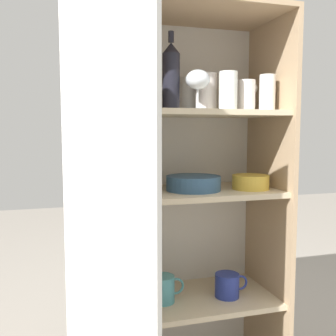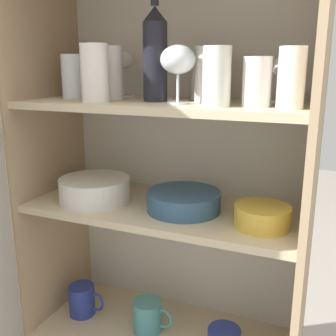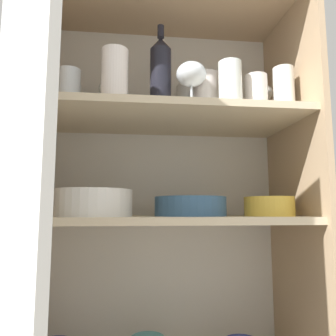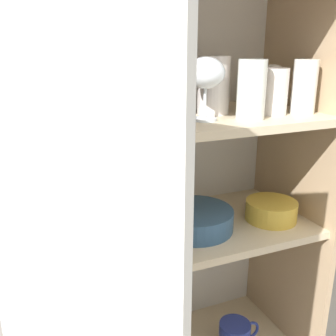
% 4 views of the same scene
% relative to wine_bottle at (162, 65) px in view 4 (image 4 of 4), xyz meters
% --- Properties ---
extents(cupboard_back_panel, '(0.81, 0.02, 1.43)m').
position_rel_wine_bottle_xyz_m(cupboard_back_panel, '(0.02, 0.19, -0.49)').
color(cupboard_back_panel, silver).
rests_on(cupboard_back_panel, ground_plane).
extents(cupboard_side_left, '(0.02, 0.38, 1.43)m').
position_rel_wine_bottle_xyz_m(cupboard_side_left, '(-0.38, 0.01, -0.49)').
color(cupboard_side_left, tan).
rests_on(cupboard_side_left, ground_plane).
extents(cupboard_side_right, '(0.02, 0.38, 1.43)m').
position_rel_wine_bottle_xyz_m(cupboard_side_right, '(0.42, 0.01, -0.49)').
color(cupboard_side_right, tan).
rests_on(cupboard_side_right, ground_plane).
extents(shelf_board_middle, '(0.78, 0.34, 0.02)m').
position_rel_wine_bottle_xyz_m(shelf_board_middle, '(0.02, 0.01, -0.43)').
color(shelf_board_middle, beige).
extents(shelf_board_upper, '(0.78, 0.34, 0.02)m').
position_rel_wine_bottle_xyz_m(shelf_board_upper, '(0.02, 0.01, -0.13)').
color(shelf_board_upper, beige).
extents(tumbler_glass_0, '(0.08, 0.08, 0.14)m').
position_rel_wine_bottle_xyz_m(tumbler_glass_0, '(0.11, 0.11, -0.06)').
color(tumbler_glass_0, white).
rests_on(tumbler_glass_0, shelf_board_upper).
extents(tumbler_glass_1, '(0.06, 0.06, 0.15)m').
position_rel_wine_bottle_xyz_m(tumbler_glass_1, '(-0.14, 0.01, -0.05)').
color(tumbler_glass_1, silver).
rests_on(tumbler_glass_1, shelf_board_upper).
extents(tumbler_glass_2, '(0.06, 0.06, 0.12)m').
position_rel_wine_bottle_xyz_m(tumbler_glass_2, '(-0.28, 0.12, -0.06)').
color(tumbler_glass_2, white).
rests_on(tumbler_glass_2, shelf_board_upper).
extents(tumbler_glass_3, '(0.08, 0.08, 0.14)m').
position_rel_wine_bottle_xyz_m(tumbler_glass_3, '(0.15, 0.02, -0.05)').
color(tumbler_glass_3, silver).
rests_on(tumbler_glass_3, shelf_board_upper).
extents(tumbler_glass_4, '(0.07, 0.07, 0.11)m').
position_rel_wine_bottle_xyz_m(tumbler_glass_4, '(0.28, -0.05, -0.07)').
color(tumbler_glass_4, silver).
rests_on(tumbler_glass_4, shelf_board_upper).
extents(tumbler_glass_5, '(0.07, 0.07, 0.14)m').
position_rel_wine_bottle_xyz_m(tumbler_glass_5, '(0.19, -0.08, -0.06)').
color(tumbler_glass_5, white).
rests_on(tumbler_glass_5, shelf_board_upper).
extents(tumbler_glass_6, '(0.07, 0.07, 0.13)m').
position_rel_wine_bottle_xyz_m(tumbler_glass_6, '(-0.27, 0.00, -0.06)').
color(tumbler_glass_6, white).
rests_on(tumbler_glass_6, shelf_board_upper).
extents(tumbler_glass_7, '(0.06, 0.06, 0.13)m').
position_rel_wine_bottle_xyz_m(tumbler_glass_7, '(0.36, -0.06, -0.06)').
color(tumbler_glass_7, white).
rests_on(tumbler_glass_7, shelf_board_upper).
extents(tumbler_glass_8, '(0.07, 0.07, 0.15)m').
position_rel_wine_bottle_xyz_m(tumbler_glass_8, '(-0.13, -0.09, -0.05)').
color(tumbler_glass_8, silver).
rests_on(tumbler_glass_8, shelf_board_upper).
extents(wine_glass_0, '(0.07, 0.07, 0.12)m').
position_rel_wine_bottle_xyz_m(wine_glass_0, '(0.33, 0.03, -0.04)').
color(wine_glass_0, white).
rests_on(wine_glass_0, shelf_board_upper).
extents(wine_glass_1, '(0.09, 0.09, 0.14)m').
position_rel_wine_bottle_xyz_m(wine_glass_1, '(0.08, -0.05, -0.02)').
color(wine_glass_1, white).
rests_on(wine_glass_1, shelf_board_upper).
extents(wine_glass_2, '(0.07, 0.07, 0.14)m').
position_rel_wine_bottle_xyz_m(wine_glass_2, '(-0.16, 0.11, -0.02)').
color(wine_glass_2, white).
rests_on(wine_glass_2, shelf_board_upper).
extents(wine_bottle, '(0.06, 0.06, 0.28)m').
position_rel_wine_bottle_xyz_m(wine_bottle, '(0.00, 0.00, 0.00)').
color(wine_bottle, black).
rests_on(wine_bottle, shelf_board_upper).
extents(plate_stack_white, '(0.21, 0.21, 0.07)m').
position_rel_wine_bottle_xyz_m(plate_stack_white, '(-0.18, -0.04, -0.39)').
color(plate_stack_white, silver).
rests_on(plate_stack_white, shelf_board_middle).
extents(mixing_bowl_large, '(0.21, 0.21, 0.06)m').
position_rel_wine_bottle_xyz_m(mixing_bowl_large, '(0.09, -0.01, -0.39)').
color(mixing_bowl_large, '#33567A').
rests_on(mixing_bowl_large, shelf_board_middle).
extents(serving_bowl_small, '(0.14, 0.14, 0.06)m').
position_rel_wine_bottle_xyz_m(serving_bowl_small, '(0.31, -0.04, -0.39)').
color(serving_bowl_small, gold).
rests_on(serving_bowl_small, shelf_board_middle).
extents(coffee_mug_extra_2, '(0.14, 0.10, 0.09)m').
position_rel_wine_bottle_xyz_m(coffee_mug_extra_2, '(0.23, -0.03, -0.80)').
color(coffee_mug_extra_2, '#283893').
rests_on(coffee_mug_extra_2, shelf_board_lower).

